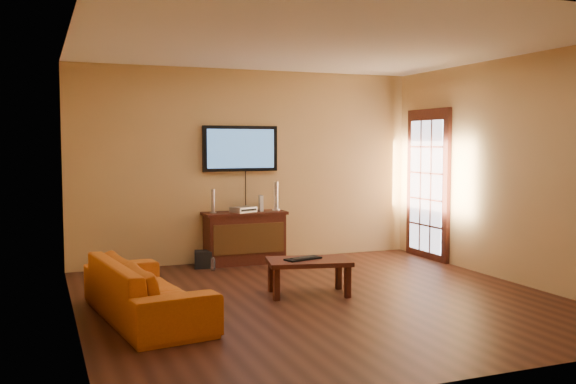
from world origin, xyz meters
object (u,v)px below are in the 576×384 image
coffee_table (309,265)px  speaker_left (213,202)px  sofa (146,279)px  subwoofer (203,259)px  keyboard (303,258)px  media_console (245,237)px  av_receiver (243,209)px  television (240,149)px  game_console (261,203)px  bottle (213,264)px  speaker_right (276,197)px

coffee_table → speaker_left: speaker_left is taller
coffee_table → sofa: size_ratio=0.51×
speaker_left → subwoofer: 0.78m
speaker_left → keyboard: size_ratio=0.73×
speaker_left → coffee_table: bearing=-75.2°
subwoofer → speaker_left: bearing=45.8°
media_console → coffee_table: (0.10, -2.02, -0.03)m
av_receiver → coffee_table: bearing=-111.1°
television → sofa: bearing=-124.5°
media_console → game_console: bearing=7.4°
game_console → subwoofer: bearing=-162.0°
media_console → sofa: bearing=-126.5°
media_console → television: 1.24m
subwoofer → bottle: (0.07, -0.23, -0.03)m
speaker_left → av_receiver: 0.43m
bottle → keyboard: keyboard is taller
speaker_right → bottle: bearing=-160.4°
coffee_table → speaker_right: speaker_right is taller
bottle → av_receiver: bearing=30.8°
game_console → sofa: bearing=-120.3°
sofa → subwoofer: size_ratio=8.50×
television → game_console: television is taller
speaker_left → bottle: speaker_left is taller
bottle → speaker_left: bearing=73.9°
coffee_table → av_receiver: size_ratio=3.11×
coffee_table → speaker_left: size_ratio=3.05×
game_console → keyboard: size_ratio=0.49×
speaker_left → sofa: bearing=-118.7°
television → av_receiver: television is taller
television → coffee_table: television is taller
av_receiver → bottle: bearing=-173.7°
speaker_right → bottle: (-1.02, -0.37, -0.82)m
sofa → subwoofer: sofa is taller
speaker_left → keyboard: 2.13m
speaker_right → av_receiver: bearing=-173.5°
media_console → speaker_right: (0.48, 0.04, 0.55)m
sofa → bottle: sofa is taller
speaker_right → av_receiver: speaker_right is taller
media_console → bottle: bearing=-149.0°
television → av_receiver: (-0.02, -0.20, -0.84)m
av_receiver → speaker_right: bearing=-18.0°
television → game_console: (0.25, -0.15, -0.76)m
speaker_right → game_console: (-0.23, -0.01, -0.08)m
av_receiver → game_console: (0.28, 0.05, 0.07)m
keyboard → bottle: bearing=108.9°
television → speaker_right: television is taller
coffee_table → game_console: (0.16, 2.05, 0.50)m
coffee_table → sofa: sofa is taller
media_console → game_console: game_console is taller
media_console → speaker_left: bearing=178.1°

